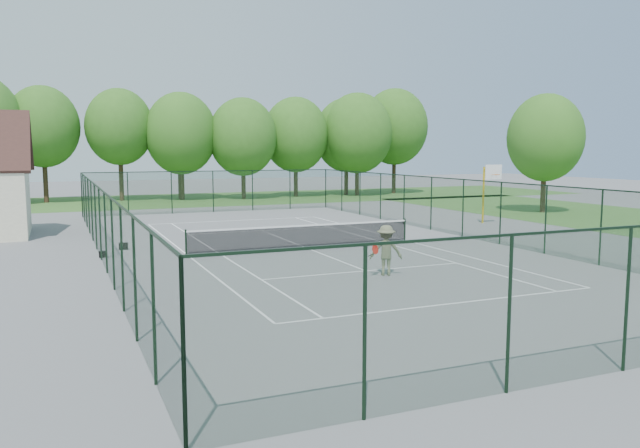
{
  "coord_description": "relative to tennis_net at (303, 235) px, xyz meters",
  "views": [
    {
      "loc": [
        -10.63,
        -26.98,
        4.54
      ],
      "look_at": [
        0.0,
        -2.0,
        1.3
      ],
      "focal_mm": 35.0,
      "sensor_mm": 36.0,
      "label": 1
    }
  ],
  "objects": [
    {
      "name": "ground",
      "position": [
        0.0,
        0.0,
        -0.58
      ],
      "size": [
        140.0,
        140.0,
        0.0
      ],
      "primitive_type": "plane",
      "color": "slate",
      "rests_on": "ground"
    },
    {
      "name": "grass_far",
      "position": [
        0.0,
        30.0,
        -0.57
      ],
      "size": [
        80.0,
        16.0,
        0.01
      ],
      "primitive_type": "cube",
      "color": "#43742D",
      "rests_on": "ground"
    },
    {
      "name": "grass_side",
      "position": [
        24.0,
        4.0,
        -0.57
      ],
      "size": [
        14.0,
        40.0,
        0.01
      ],
      "primitive_type": "cube",
      "color": "#43742D",
      "rests_on": "ground"
    },
    {
      "name": "court_lines",
      "position": [
        0.0,
        0.0,
        -0.57
      ],
      "size": [
        11.05,
        23.85,
        0.01
      ],
      "color": "white",
      "rests_on": "ground"
    },
    {
      "name": "tennis_net",
      "position": [
        0.0,
        0.0,
        0.0
      ],
      "size": [
        11.08,
        0.08,
        1.1
      ],
      "color": "black",
      "rests_on": "ground"
    },
    {
      "name": "fence_enclosure",
      "position": [
        0.0,
        0.0,
        0.98
      ],
      "size": [
        18.05,
        36.05,
        3.02
      ],
      "color": "#193A1F",
      "rests_on": "ground"
    },
    {
      "name": "tree_line_far",
      "position": [
        0.0,
        30.0,
        5.42
      ],
      "size": [
        39.4,
        6.4,
        9.7
      ],
      "color": "#402B1D",
      "rests_on": "ground"
    },
    {
      "name": "basketball_goal",
      "position": [
        13.83,
        4.07,
        1.99
      ],
      "size": [
        1.2,
        1.43,
        3.65
      ],
      "color": "gold",
      "rests_on": "ground"
    },
    {
      "name": "tree_side",
      "position": [
        21.99,
        8.25,
        4.82
      ],
      "size": [
        5.4,
        5.4,
        8.56
      ],
      "color": "#402B1D",
      "rests_on": "ground"
    },
    {
      "name": "sports_bag_a",
      "position": [
        -8.89,
        0.61,
        -0.44
      ],
      "size": [
        0.35,
        0.22,
        0.27
      ],
      "primitive_type": "cube",
      "rotation": [
        0.0,
        0.0,
        -0.05
      ],
      "color": "black",
      "rests_on": "ground"
    },
    {
      "name": "sports_bag_b",
      "position": [
        -7.88,
        2.45,
        -0.42
      ],
      "size": [
        0.43,
        0.29,
        0.32
      ],
      "primitive_type": "cube",
      "rotation": [
        0.0,
        0.0,
        -0.11
      ],
      "color": "black",
      "rests_on": "ground"
    },
    {
      "name": "tennis_player",
      "position": [
        0.31,
        -7.39,
        0.34
      ],
      "size": [
        2.1,
        1.08,
        1.83
      ],
      "color": "#5A5E43",
      "rests_on": "ground"
    }
  ]
}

